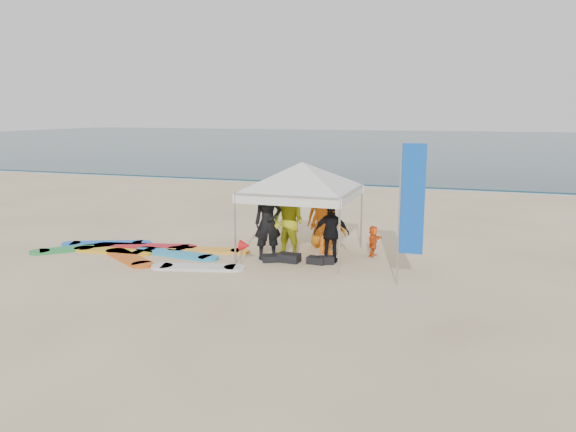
{
  "coord_description": "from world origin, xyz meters",
  "views": [
    {
      "loc": [
        4.91,
        -10.82,
        3.85
      ],
      "look_at": [
        0.4,
        2.6,
        1.2
      ],
      "focal_mm": 35.0,
      "sensor_mm": 36.0,
      "label": 1
    }
  ],
  "objects_px": {
    "person_seated": "(373,241)",
    "marker_pennant": "(245,246)",
    "person_yellow": "(288,222)",
    "feather_flag": "(411,201)",
    "person_black_a": "(268,223)",
    "person_black_b": "(331,233)",
    "surfboard_spread": "(143,252)",
    "person_orange_a": "(327,221)",
    "person_orange_b": "(323,217)",
    "canopy_tent": "(302,162)"
  },
  "relations": [
    {
      "from": "person_black_a",
      "to": "surfboard_spread",
      "type": "height_order",
      "value": "person_black_a"
    },
    {
      "from": "marker_pennant",
      "to": "person_orange_b",
      "type": "bearing_deg",
      "value": 61.15
    },
    {
      "from": "person_yellow",
      "to": "feather_flag",
      "type": "height_order",
      "value": "feather_flag"
    },
    {
      "from": "feather_flag",
      "to": "person_yellow",
      "type": "bearing_deg",
      "value": 156.08
    },
    {
      "from": "marker_pennant",
      "to": "person_yellow",
      "type": "bearing_deg",
      "value": 50.8
    },
    {
      "from": "person_yellow",
      "to": "person_black_b",
      "type": "height_order",
      "value": "person_yellow"
    },
    {
      "from": "person_orange_b",
      "to": "person_seated",
      "type": "height_order",
      "value": "person_orange_b"
    },
    {
      "from": "person_black_a",
      "to": "person_orange_a",
      "type": "bearing_deg",
      "value": 9.36
    },
    {
      "from": "person_yellow",
      "to": "person_orange_a",
      "type": "distance_m",
      "value": 1.16
    },
    {
      "from": "canopy_tent",
      "to": "marker_pennant",
      "type": "relative_size",
      "value": 6.02
    },
    {
      "from": "person_black_a",
      "to": "person_orange_b",
      "type": "relative_size",
      "value": 1.11
    },
    {
      "from": "marker_pennant",
      "to": "canopy_tent",
      "type": "bearing_deg",
      "value": 52.13
    },
    {
      "from": "person_black_b",
      "to": "surfboard_spread",
      "type": "relative_size",
      "value": 0.26
    },
    {
      "from": "person_yellow",
      "to": "marker_pennant",
      "type": "height_order",
      "value": "person_yellow"
    },
    {
      "from": "person_yellow",
      "to": "person_black_a",
      "type": "bearing_deg",
      "value": -128.92
    },
    {
      "from": "person_black_a",
      "to": "person_orange_b",
      "type": "bearing_deg",
      "value": 30.97
    },
    {
      "from": "person_orange_a",
      "to": "feather_flag",
      "type": "height_order",
      "value": "feather_flag"
    },
    {
      "from": "canopy_tent",
      "to": "surfboard_spread",
      "type": "bearing_deg",
      "value": -164.44
    },
    {
      "from": "person_black_b",
      "to": "person_seated",
      "type": "xyz_separation_m",
      "value": [
        0.91,
        0.99,
        -0.36
      ]
    },
    {
      "from": "person_seated",
      "to": "marker_pennant",
      "type": "height_order",
      "value": "person_seated"
    },
    {
      "from": "person_black_b",
      "to": "person_yellow",
      "type": "bearing_deg",
      "value": -12.45
    },
    {
      "from": "person_seated",
      "to": "canopy_tent",
      "type": "relative_size",
      "value": 0.22
    },
    {
      "from": "person_black_a",
      "to": "person_orange_b",
      "type": "height_order",
      "value": "person_black_a"
    },
    {
      "from": "person_orange_a",
      "to": "person_seated",
      "type": "xyz_separation_m",
      "value": [
        1.26,
        0.11,
        -0.5
      ]
    },
    {
      "from": "marker_pennant",
      "to": "person_seated",
      "type": "bearing_deg",
      "value": 32.68
    },
    {
      "from": "person_orange_b",
      "to": "person_yellow",
      "type": "bearing_deg",
      "value": 50.38
    },
    {
      "from": "person_orange_a",
      "to": "person_black_b",
      "type": "bearing_deg",
      "value": 134.28
    },
    {
      "from": "person_black_a",
      "to": "person_yellow",
      "type": "bearing_deg",
      "value": 2.44
    },
    {
      "from": "person_black_b",
      "to": "surfboard_spread",
      "type": "distance_m",
      "value": 5.27
    },
    {
      "from": "person_yellow",
      "to": "surfboard_spread",
      "type": "relative_size",
      "value": 0.32
    },
    {
      "from": "feather_flag",
      "to": "person_seated",
      "type": "bearing_deg",
      "value": 117.03
    },
    {
      "from": "person_black_a",
      "to": "person_yellow",
      "type": "distance_m",
      "value": 0.54
    },
    {
      "from": "person_seated",
      "to": "feather_flag",
      "type": "xyz_separation_m",
      "value": [
        1.2,
        -2.36,
        1.5
      ]
    },
    {
      "from": "person_orange_b",
      "to": "feather_flag",
      "type": "relative_size",
      "value": 0.54
    },
    {
      "from": "person_black_b",
      "to": "canopy_tent",
      "type": "height_order",
      "value": "canopy_tent"
    },
    {
      "from": "person_yellow",
      "to": "surfboard_spread",
      "type": "xyz_separation_m",
      "value": [
        -3.96,
        -0.79,
        -0.93
      ]
    },
    {
      "from": "marker_pennant",
      "to": "surfboard_spread",
      "type": "height_order",
      "value": "marker_pennant"
    },
    {
      "from": "person_black_a",
      "to": "feather_flag",
      "type": "relative_size",
      "value": 0.6
    },
    {
      "from": "canopy_tent",
      "to": "feather_flag",
      "type": "bearing_deg",
      "value": -31.21
    },
    {
      "from": "person_orange_a",
      "to": "person_orange_b",
      "type": "height_order",
      "value": "person_orange_a"
    },
    {
      "from": "surfboard_spread",
      "to": "person_black_a",
      "type": "bearing_deg",
      "value": 8.29
    },
    {
      "from": "person_seated",
      "to": "person_black_b",
      "type": "bearing_deg",
      "value": 147.63
    },
    {
      "from": "person_orange_a",
      "to": "person_seated",
      "type": "distance_m",
      "value": 1.35
    },
    {
      "from": "person_yellow",
      "to": "surfboard_spread",
      "type": "bearing_deg",
      "value": -149.21
    },
    {
      "from": "person_seated",
      "to": "canopy_tent",
      "type": "height_order",
      "value": "canopy_tent"
    },
    {
      "from": "person_yellow",
      "to": "marker_pennant",
      "type": "xyz_separation_m",
      "value": [
        -0.82,
        -1.0,
        -0.47
      ]
    },
    {
      "from": "person_yellow",
      "to": "feather_flag",
      "type": "distance_m",
      "value": 3.76
    },
    {
      "from": "person_seated",
      "to": "person_yellow",
      "type": "bearing_deg",
      "value": 123.04
    },
    {
      "from": "marker_pennant",
      "to": "person_black_a",
      "type": "bearing_deg",
      "value": 63.68
    },
    {
      "from": "canopy_tent",
      "to": "surfboard_spread",
      "type": "height_order",
      "value": "canopy_tent"
    }
  ]
}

